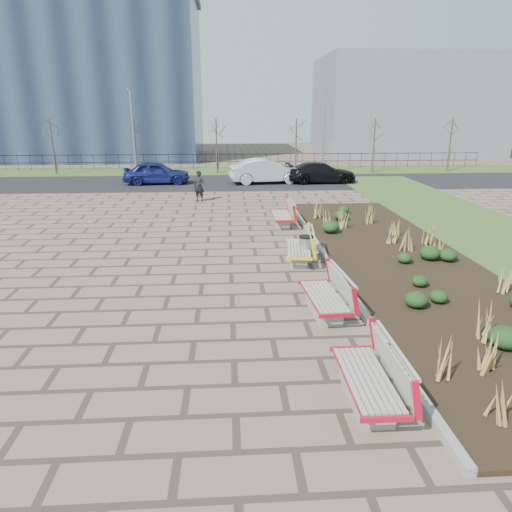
{
  "coord_description": "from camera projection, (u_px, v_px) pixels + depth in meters",
  "views": [
    {
      "loc": [
        0.77,
        -8.67,
        4.66
      ],
      "look_at": [
        1.5,
        3.0,
        0.9
      ],
      "focal_mm": 32.0,
      "sensor_mm": 36.0,
      "label": 1
    }
  ],
  "objects": [
    {
      "name": "lamp_east",
      "position": [
        324.0,
        132.0,
        33.86
      ],
      "size": [
        0.24,
        0.6,
        6.0
      ],
      "primitive_type": null,
      "color": "gray",
      "rests_on": "grass_verge_far"
    },
    {
      "name": "tree_f",
      "position": [
        450.0,
        145.0,
        35.24
      ],
      "size": [
        1.4,
        1.4,
        4.0
      ],
      "primitive_type": null,
      "color": "#4C3D2D",
      "rests_on": "grass_verge_far"
    },
    {
      "name": "railing_fence",
      "position": [
        218.0,
        161.0,
        37.45
      ],
      "size": [
        44.0,
        0.1,
        1.2
      ],
      "primitive_type": null,
      "color": "black",
      "rests_on": "grass_verge_far"
    },
    {
      "name": "grass_verge_far",
      "position": [
        218.0,
        171.0,
        36.21
      ],
      "size": [
        80.0,
        5.0,
        0.04
      ],
      "primitive_type": "cube",
      "color": "#33511E",
      "rests_on": "ground"
    },
    {
      "name": "road",
      "position": [
        216.0,
        182.0,
        30.51
      ],
      "size": [
        80.0,
        7.0,
        0.02
      ],
      "primitive_type": "cube",
      "color": "black",
      "rests_on": "ground"
    },
    {
      "name": "planting_curb",
      "position": [
        328.0,
        260.0,
        14.57
      ],
      "size": [
        0.16,
        18.0,
        0.15
      ],
      "primitive_type": "cube",
      "color": "gray",
      "rests_on": "ground"
    },
    {
      "name": "car_silver",
      "position": [
        266.0,
        171.0,
        29.94
      ],
      "size": [
        5.0,
        2.25,
        1.59
      ],
      "primitive_type": "imported",
      "rotation": [
        0.0,
        0.0,
        1.69
      ],
      "color": "#ABAFB3",
      "rests_on": "road"
    },
    {
      "name": "tree_d",
      "position": [
        296.0,
        146.0,
        34.52
      ],
      "size": [
        1.4,
        1.4,
        4.0
      ],
      "primitive_type": null,
      "color": "#4C3D2D",
      "rests_on": "grass_verge_far"
    },
    {
      "name": "tree_b",
      "position": [
        136.0,
        147.0,
        33.81
      ],
      "size": [
        1.4,
        1.4,
        4.0
      ],
      "primitive_type": null,
      "color": "#4C3D2D",
      "rests_on": "grass_verge_far"
    },
    {
      "name": "tree_a",
      "position": [
        53.0,
        147.0,
        33.46
      ],
      "size": [
        1.4,
        1.4,
        4.0
      ],
      "primitive_type": null,
      "color": "#4C3D2D",
      "rests_on": "grass_verge_far"
    },
    {
      "name": "litter_bin",
      "position": [
        306.0,
        250.0,
        14.49
      ],
      "size": [
        0.46,
        0.46,
        0.84
      ],
      "primitive_type": "cylinder",
      "color": "#B2B2B7",
      "rests_on": "ground"
    },
    {
      "name": "tree_c",
      "position": [
        217.0,
        146.0,
        34.17
      ],
      "size": [
        1.4,
        1.4,
        4.0
      ],
      "primitive_type": null,
      "color": "#4C3D2D",
      "rests_on": "grass_verge_far"
    },
    {
      "name": "ground",
      "position": [
        194.0,
        341.0,
        9.61
      ],
      "size": [
        120.0,
        120.0,
        0.0
      ],
      "primitive_type": "plane",
      "color": "brown",
      "rests_on": "ground"
    },
    {
      "name": "car_black",
      "position": [
        321.0,
        173.0,
        30.14
      ],
      "size": [
        4.68,
        2.05,
        1.34
      ],
      "primitive_type": "imported",
      "rotation": [
        0.0,
        0.0,
        1.61
      ],
      "color": "black",
      "rests_on": "road"
    },
    {
      "name": "bench_d",
      "position": [
        281.0,
        214.0,
        19.1
      ],
      "size": [
        0.93,
        2.11,
        1.0
      ],
      "primitive_type": null,
      "rotation": [
        0.0,
        0.0,
        0.01
      ],
      "color": "red",
      "rests_on": "ground"
    },
    {
      "name": "car_blue",
      "position": [
        157.0,
        173.0,
        29.67
      ],
      "size": [
        4.33,
        1.95,
        1.44
      ],
      "primitive_type": "imported",
      "rotation": [
        0.0,
        0.0,
        1.63
      ],
      "color": "navy",
      "rests_on": "road"
    },
    {
      "name": "lamp_west",
      "position": [
        133.0,
        133.0,
        33.03
      ],
      "size": [
        0.24,
        0.6,
        6.0
      ],
      "primitive_type": null,
      "color": "gray",
      "rests_on": "grass_verge_far"
    },
    {
      "name": "pedestrian",
      "position": [
        199.0,
        186.0,
        24.09
      ],
      "size": [
        0.69,
        0.57,
        1.62
      ],
      "primitive_type": "imported",
      "rotation": [
        0.0,
        0.0,
        -0.37
      ],
      "color": "black",
      "rests_on": "ground"
    },
    {
      "name": "bench_a",
      "position": [
        367.0,
        375.0,
        7.49
      ],
      "size": [
        0.91,
        2.11,
        1.0
      ],
      "primitive_type": null,
      "rotation": [
        0.0,
        0.0,
        -0.01
      ],
      "color": "red",
      "rests_on": "ground"
    },
    {
      "name": "bench_b",
      "position": [
        324.0,
        294.0,
        10.78
      ],
      "size": [
        1.04,
        2.16,
        1.0
      ],
      "primitive_type": null,
      "rotation": [
        0.0,
        0.0,
        0.07
      ],
      "color": "red",
      "rests_on": "ground"
    },
    {
      "name": "building_grey",
      "position": [
        404.0,
        106.0,
        49.17
      ],
      "size": [
        18.0,
        12.0,
        10.0
      ],
      "primitive_type": "cube",
      "color": "slate",
      "rests_on": "ground"
    },
    {
      "name": "tree_e",
      "position": [
        374.0,
        146.0,
        34.88
      ],
      "size": [
        1.4,
        1.4,
        4.0
      ],
      "primitive_type": null,
      "color": "#4C3D2D",
      "rests_on": "grass_verge_far"
    },
    {
      "name": "bench_c",
      "position": [
        299.0,
        246.0,
        14.54
      ],
      "size": [
        1.15,
        2.19,
        1.0
      ],
      "primitive_type": null,
      "rotation": [
        0.0,
        0.0,
        -0.12
      ],
      "color": "yellow",
      "rests_on": "ground"
    },
    {
      "name": "planting_bed",
      "position": [
        399.0,
        259.0,
        14.72
      ],
      "size": [
        4.5,
        18.0,
        0.1
      ],
      "primitive_type": "cube",
      "color": "black",
      "rests_on": "ground"
    }
  ]
}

